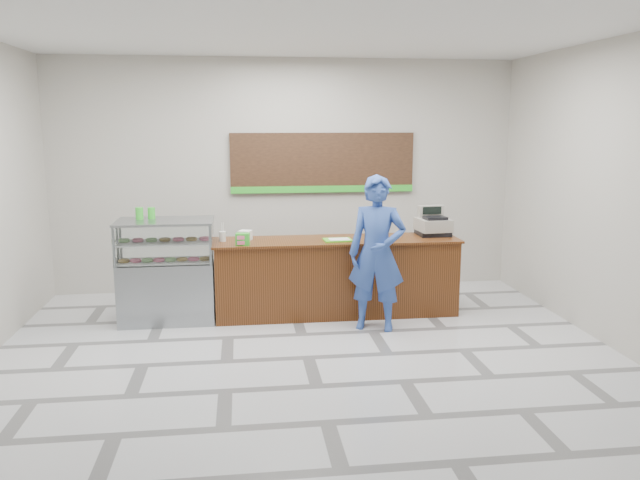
{
  "coord_description": "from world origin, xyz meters",
  "views": [
    {
      "loc": [
        -0.7,
        -6.48,
        2.56
      ],
      "look_at": [
        0.24,
        0.9,
        1.15
      ],
      "focal_mm": 35.0,
      "sensor_mm": 36.0,
      "label": 1
    }
  ],
  "objects": [
    {
      "name": "floor",
      "position": [
        0.0,
        0.0,
        0.0
      ],
      "size": [
        7.0,
        7.0,
        0.0
      ],
      "primitive_type": "plane",
      "color": "silver",
      "rests_on": "ground"
    },
    {
      "name": "back_wall",
      "position": [
        0.0,
        3.0,
        1.75
      ],
      "size": [
        7.0,
        0.0,
        7.0
      ],
      "primitive_type": "plane",
      "rotation": [
        1.57,
        0.0,
        0.0
      ],
      "color": "#B6B2A8",
      "rests_on": "floor"
    },
    {
      "name": "ceiling",
      "position": [
        0.0,
        0.0,
        3.5
      ],
      "size": [
        7.0,
        7.0,
        0.0
      ],
      "primitive_type": "plane",
      "rotation": [
        3.14,
        0.0,
        0.0
      ],
      "color": "silver",
      "rests_on": "back_wall"
    },
    {
      "name": "sales_counter",
      "position": [
        0.55,
        1.55,
        0.52
      ],
      "size": [
        3.26,
        0.76,
        1.03
      ],
      "color": "#613014",
      "rests_on": "floor"
    },
    {
      "name": "display_case",
      "position": [
        -1.67,
        1.55,
        0.68
      ],
      "size": [
        1.22,
        0.72,
        1.33
      ],
      "color": "gray",
      "rests_on": "floor"
    },
    {
      "name": "menu_board",
      "position": [
        0.55,
        2.96,
        1.93
      ],
      "size": [
        2.8,
        0.06,
        0.9
      ],
      "color": "black",
      "rests_on": "back_wall"
    },
    {
      "name": "cash_register",
      "position": [
        1.91,
        1.69,
        1.18
      ],
      "size": [
        0.45,
        0.47,
        0.39
      ],
      "rotation": [
        0.0,
        0.0,
        0.09
      ],
      "color": "black",
      "rests_on": "sales_counter"
    },
    {
      "name": "card_terminal",
      "position": [
        1.16,
        1.58,
        1.05
      ],
      "size": [
        0.09,
        0.16,
        0.04
      ],
      "primitive_type": "cube",
      "rotation": [
        0.0,
        0.0,
        -0.1
      ],
      "color": "black",
      "rests_on": "sales_counter"
    },
    {
      "name": "serving_tray",
      "position": [
        0.55,
        1.45,
        1.04
      ],
      "size": [
        0.38,
        0.28,
        0.02
      ],
      "rotation": [
        0.0,
        0.0,
        0.05
      ],
      "color": "#5BDB22",
      "rests_on": "sales_counter"
    },
    {
      "name": "napkin_box",
      "position": [
        -0.66,
        1.63,
        1.09
      ],
      "size": [
        0.19,
        0.19,
        0.13
      ],
      "primitive_type": "cube",
      "rotation": [
        0.0,
        0.0,
        -0.38
      ],
      "color": "white",
      "rests_on": "sales_counter"
    },
    {
      "name": "straw_cup",
      "position": [
        -0.95,
        1.59,
        1.1
      ],
      "size": [
        0.09,
        0.09,
        0.13
      ],
      "primitive_type": "cylinder",
      "color": "silver",
      "rests_on": "sales_counter"
    },
    {
      "name": "promo_box",
      "position": [
        -0.69,
        1.3,
        1.11
      ],
      "size": [
        0.19,
        0.14,
        0.15
      ],
      "primitive_type": "cube",
      "rotation": [
        0.0,
        0.0,
        -0.14
      ],
      "color": "green",
      "rests_on": "sales_counter"
    },
    {
      "name": "donut_decal",
      "position": [
        1.09,
        1.47,
        1.03
      ],
      "size": [
        0.17,
        0.17,
        0.0
      ],
      "primitive_type": "cylinder",
      "color": "#E05E82",
      "rests_on": "sales_counter"
    },
    {
      "name": "green_cup_left",
      "position": [
        -2.0,
        1.66,
        1.41
      ],
      "size": [
        0.1,
        0.1,
        0.15
      ],
      "primitive_type": "cylinder",
      "color": "green",
      "rests_on": "display_case"
    },
    {
      "name": "green_cup_right",
      "position": [
        -1.85,
        1.7,
        1.4
      ],
      "size": [
        0.09,
        0.09,
        0.15
      ],
      "primitive_type": "cylinder",
      "color": "green",
      "rests_on": "display_case"
    },
    {
      "name": "customer",
      "position": [
        0.95,
        0.89,
        0.96
      ],
      "size": [
        0.82,
        0.67,
        1.93
      ],
      "primitive_type": "imported",
      "rotation": [
        0.0,
        0.0,
        -0.33
      ],
      "color": "#2D4DA0",
      "rests_on": "floor"
    }
  ]
}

